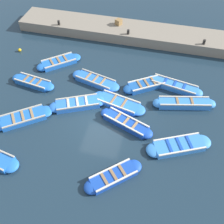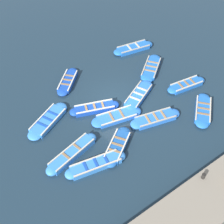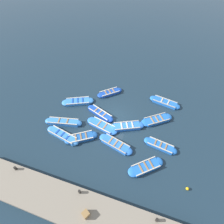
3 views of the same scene
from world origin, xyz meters
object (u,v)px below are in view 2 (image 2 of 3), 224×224
(boat_centre, at_px, (138,96))
(boat_alongside, at_px, (133,48))
(boat_mid_row, at_px, (48,121))
(boat_end_of_row, at_px, (72,154))
(boat_tucked, at_px, (155,119))
(boat_broadside, at_px, (96,165))
(boat_far_corner, at_px, (151,68))
(bollard_mid_north, at_px, (203,176))
(boat_near_quay, at_px, (117,146))
(boat_outer_right, at_px, (68,82))
(boat_inner_gap, at_px, (117,117))
(boat_stern_in, at_px, (95,108))
(boat_bow_out, at_px, (186,85))
(boat_outer_left, at_px, (203,110))

(boat_centre, bearing_deg, boat_alongside, 145.28)
(boat_mid_row, bearing_deg, boat_end_of_row, -1.43)
(boat_alongside, relative_size, boat_tucked, 1.00)
(boat_end_of_row, height_order, boat_centre, boat_end_of_row)
(boat_broadside, height_order, boat_alongside, boat_broadside)
(boat_far_corner, height_order, bollard_mid_north, bollard_mid_north)
(boat_near_quay, xyz_separation_m, boat_outer_right, (-6.87, 0.55, -0.02))
(boat_end_of_row, xyz_separation_m, bollard_mid_north, (5.81, 4.69, 0.76))
(boat_alongside, bearing_deg, boat_inner_gap, -46.55)
(boat_stern_in, relative_size, boat_broadside, 0.90)
(boat_inner_gap, distance_m, boat_end_of_row, 3.99)
(boat_far_corner, height_order, boat_bow_out, boat_bow_out)
(boat_stern_in, relative_size, boat_tucked, 0.96)
(boat_alongside, bearing_deg, boat_far_corner, -9.72)
(boat_alongside, xyz_separation_m, bollard_mid_north, (11.98, -4.81, 0.79))
(boat_bow_out, bearing_deg, boat_outer_left, -19.79)
(boat_bow_out, height_order, boat_broadside, boat_broadside)
(boat_near_quay, xyz_separation_m, boat_alongside, (-7.29, 7.00, -0.01))
(boat_bow_out, distance_m, boat_mid_row, 10.12)
(boat_inner_gap, distance_m, boat_broadside, 3.94)
(boat_far_corner, distance_m, boat_outer_left, 5.40)
(boat_centre, bearing_deg, boat_broadside, -61.65)
(boat_bow_out, distance_m, boat_centre, 3.69)
(boat_stern_in, xyz_separation_m, boat_inner_gap, (1.46, 0.77, -0.03))
(boat_bow_out, xyz_separation_m, boat_end_of_row, (0.40, -9.81, 0.04))
(boat_mid_row, height_order, boat_end_of_row, boat_end_of_row)
(boat_stern_in, relative_size, bollard_mid_north, 9.79)
(boat_broadside, distance_m, boat_outer_left, 8.24)
(boat_broadside, xyz_separation_m, boat_alongside, (-7.62, 8.78, -0.02))
(boat_alongside, xyz_separation_m, boat_centre, (4.61, -3.19, 0.01))
(boat_inner_gap, bearing_deg, boat_far_corner, 116.04)
(boat_broadside, xyz_separation_m, boat_outer_left, (0.58, 8.22, -0.02))
(boat_bow_out, height_order, boat_outer_right, boat_bow_out)
(boat_far_corner, bearing_deg, boat_centre, -56.38)
(boat_bow_out, relative_size, boat_broadside, 0.84)
(boat_broadside, xyz_separation_m, bollard_mid_north, (4.36, 3.97, 0.78))
(boat_near_quay, bearing_deg, boat_far_corner, 124.54)
(boat_bow_out, bearing_deg, bollard_mid_north, -39.53)
(boat_outer_right, relative_size, bollard_mid_north, 8.08)
(boat_mid_row, distance_m, boat_end_of_row, 3.18)
(boat_inner_gap, relative_size, boat_outer_left, 1.17)
(boat_inner_gap, bearing_deg, boat_outer_right, -170.07)
(boat_broadside, height_order, boat_end_of_row, boat_end_of_row)
(boat_stern_in, bearing_deg, bollard_mid_north, 10.84)
(boat_bow_out, bearing_deg, boat_stern_in, -106.09)
(boat_inner_gap, height_order, boat_outer_right, boat_outer_right)
(boat_alongside, bearing_deg, boat_outer_left, -3.92)
(boat_inner_gap, bearing_deg, boat_alongside, 133.45)
(boat_mid_row, relative_size, bollard_mid_north, 10.46)
(boat_far_corner, relative_size, boat_end_of_row, 0.86)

